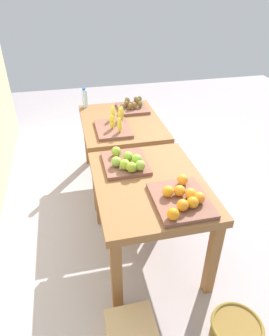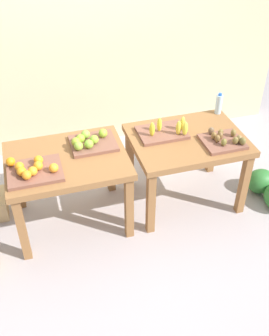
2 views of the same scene
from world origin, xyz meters
name	(u,v)px [view 1 (image 1 of 2)]	position (x,y,z in m)	size (l,w,h in m)	color
ground_plane	(133,210)	(0.00, 0.00, 0.00)	(8.00, 8.00, 0.00)	#A99EA1
display_table_left	(149,193)	(-0.56, 0.00, 0.63)	(1.04, 0.80, 0.74)	brown
display_table_right	(122,130)	(0.56, 0.00, 0.63)	(1.04, 0.80, 0.74)	brown
orange_bin	(182,199)	(-0.85, -0.14, 0.77)	(0.44, 0.36, 0.11)	brown
apple_bin	(126,162)	(-0.32, 0.12, 0.78)	(0.41, 0.34, 0.11)	brown
banana_crate	(114,126)	(0.37, 0.11, 0.77)	(0.44, 0.32, 0.17)	brown
kiwi_bin	(132,106)	(0.83, -0.18, 0.77)	(0.36, 0.32, 0.10)	brown
water_bottle	(85,98)	(1.02, 0.33, 0.84)	(0.06, 0.06, 0.22)	silver
watermelon_pile	(127,133)	(1.47, -0.24, 0.12)	(0.55, 0.56, 0.26)	#336D3B
wicker_basket	(235,332)	(-1.42, -0.35, 0.10)	(0.33, 0.33, 0.18)	olive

